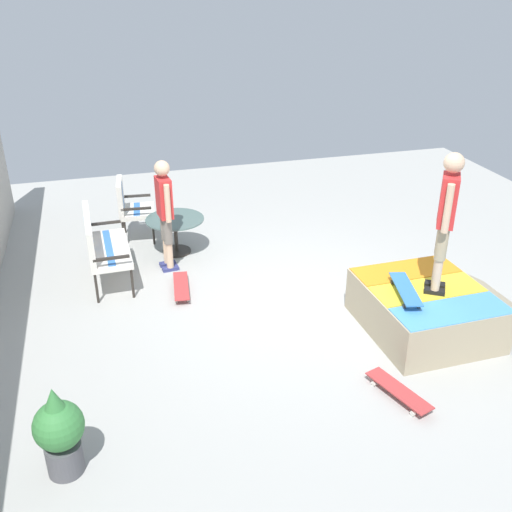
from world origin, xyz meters
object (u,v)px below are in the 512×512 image
at_px(patio_table, 175,229).
at_px(skateboard_by_bench, 181,286).
at_px(person_watching, 165,208).
at_px(potted_plant, 59,431).
at_px(skateboard_on_ramp, 405,289).
at_px(person_skater, 446,214).
at_px(skateboard_spare, 399,391).
at_px(skate_ramp, 427,309).
at_px(patio_chair_near_house, 129,204).
at_px(patio_bench, 100,242).

xyz_separation_m(patio_table, skateboard_by_bench, (-1.26, 0.13, -0.32)).
relative_size(person_watching, potted_plant, 1.80).
bearing_deg(skateboard_on_ramp, skateboard_by_bench, 52.93).
bearing_deg(patio_table, potted_plant, 158.69).
relative_size(person_skater, skateboard_by_bench, 2.06).
distance_m(skateboard_by_bench, skateboard_on_ramp, 3.05).
bearing_deg(person_skater, skateboard_spare, 137.14).
xyz_separation_m(skate_ramp, skateboard_spare, (-1.08, 0.93, -0.20)).
bearing_deg(skateboard_on_ramp, person_watching, 43.65).
height_order(person_skater, skateboard_by_bench, person_skater).
bearing_deg(patio_chair_near_house, skateboard_by_bench, -165.66).
bearing_deg(patio_chair_near_house, skate_ramp, -138.45).
bearing_deg(person_watching, patio_bench, 100.01).
height_order(patio_bench, potted_plant, patio_bench).
relative_size(skateboard_by_bench, skateboard_on_ramp, 0.99).
bearing_deg(patio_table, person_watching, 158.88).
height_order(skate_ramp, skateboard_on_ramp, skateboard_on_ramp).
height_order(patio_bench, patio_chair_near_house, same).
xyz_separation_m(patio_bench, patio_table, (0.67, -1.14, -0.21)).
distance_m(person_skater, potted_plant, 4.58).
height_order(patio_bench, person_watching, person_watching).
xyz_separation_m(person_skater, skateboard_spare, (-1.04, 0.97, -1.47)).
bearing_deg(patio_bench, person_skater, -121.86).
relative_size(person_watching, skateboard_by_bench, 2.03).
distance_m(skate_ramp, potted_plant, 4.43).
xyz_separation_m(patio_chair_near_house, potted_plant, (-4.86, 1.00, -0.15)).
xyz_separation_m(patio_bench, person_watching, (0.17, -0.95, 0.35)).
bearing_deg(potted_plant, skateboard_spare, -88.35).
xyz_separation_m(patio_table, skateboard_spare, (-4.08, -1.70, -0.32)).
xyz_separation_m(person_skater, skateboard_on_ramp, (-0.03, 0.41, -0.90)).
relative_size(skate_ramp, patio_bench, 1.72).
distance_m(person_skater, skateboard_on_ramp, 0.99).
bearing_deg(patio_chair_near_house, potted_plant, 168.41).
distance_m(patio_chair_near_house, skateboard_by_bench, 2.09).
distance_m(patio_table, person_watching, 0.77).
bearing_deg(patio_table, skateboard_by_bench, 174.12).
xyz_separation_m(patio_chair_near_house, skateboard_by_bench, (-1.95, -0.50, -0.53)).
bearing_deg(person_skater, patio_chair_near_house, 41.52).
xyz_separation_m(skateboard_spare, potted_plant, (-0.10, 3.33, 0.38)).
distance_m(patio_chair_near_house, person_watching, 1.31).
xyz_separation_m(skateboard_spare, skateboard_on_ramp, (1.01, -0.55, 0.58)).
xyz_separation_m(person_watching, skateboard_by_bench, (-0.76, -0.06, -0.88)).
height_order(patio_table, person_watching, person_watching).
relative_size(skate_ramp, person_watching, 1.31).
xyz_separation_m(patio_bench, patio_chair_near_house, (1.36, -0.51, -0.00)).
bearing_deg(skateboard_spare, patio_table, 22.67).
distance_m(patio_table, skateboard_by_bench, 1.31).
distance_m(skateboard_by_bench, potted_plant, 3.29).
height_order(patio_table, skateboard_by_bench, patio_table).
relative_size(patio_chair_near_house, potted_plant, 1.11).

